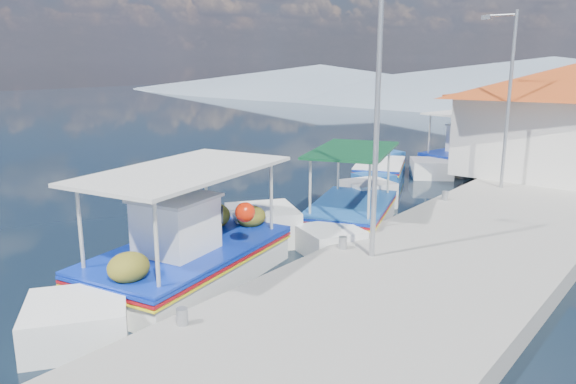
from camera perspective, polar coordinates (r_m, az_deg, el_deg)
The scene contains 9 objects.
ground at distance 14.60m, azimuth -11.57°, elevation -6.53°, with size 160.00×160.00×0.00m, color black.
quay at distance 16.14m, azimuth 19.75°, elevation -4.19°, with size 5.00×44.00×0.50m, color gray.
bollards at distance 16.12m, azimuth 11.93°, elevation -2.21°, with size 0.20×17.20×0.30m.
main_caique at distance 12.84m, azimuth -9.87°, elevation -6.61°, with size 3.49×8.68×2.90m.
caique_green_canopy at distance 16.84m, azimuth 6.71°, elevation -2.25°, with size 3.58×6.64×2.63m.
caique_blue_hull at distance 23.68m, azimuth 9.51°, elevation 2.00°, with size 3.40×5.71×1.11m.
caique_far at distance 26.97m, azimuth 18.16°, elevation 3.42°, with size 3.53×8.09×2.90m.
lamp_post_near at distance 12.39m, azimuth 8.74°, elevation 8.35°, with size 1.21×0.14×6.00m.
lamp_post_far at distance 20.67m, azimuth 21.48°, elevation 9.57°, with size 1.21×0.14×6.00m.
Camera 1 is at (10.64, -8.71, 4.92)m, focal length 34.77 mm.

